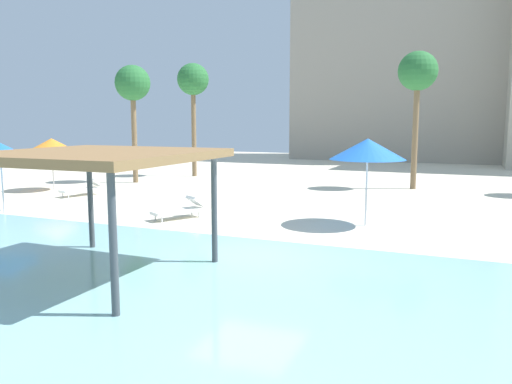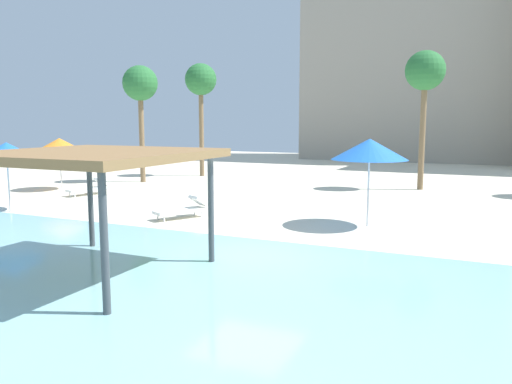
% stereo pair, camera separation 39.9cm
% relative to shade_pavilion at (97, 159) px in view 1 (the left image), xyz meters
% --- Properties ---
extents(ground_plane, '(80.00, 80.00, 0.00)m').
position_rel_shade_pavilion_xyz_m(ground_plane, '(2.25, 2.88, -2.54)').
color(ground_plane, beige).
extents(lagoon_water, '(44.00, 13.50, 0.04)m').
position_rel_shade_pavilion_xyz_m(lagoon_water, '(2.25, -2.37, -2.52)').
color(lagoon_water, '#8CC6CC').
rests_on(lagoon_water, ground).
extents(shade_pavilion, '(4.34, 4.34, 2.71)m').
position_rel_shade_pavilion_xyz_m(shade_pavilion, '(0.00, 0.00, 0.00)').
color(shade_pavilion, '#42474C').
rests_on(shade_pavilion, ground).
extents(beach_umbrella_blue_0, '(2.41, 2.41, 2.80)m').
position_rel_shade_pavilion_xyz_m(beach_umbrella_blue_0, '(4.24, 7.63, -0.08)').
color(beach_umbrella_blue_0, silver).
rests_on(beach_umbrella_blue_0, ground).
extents(beach_umbrella_orange_1, '(2.22, 2.22, 2.53)m').
position_rel_shade_pavilion_xyz_m(beach_umbrella_orange_1, '(-11.38, 10.18, -0.32)').
color(beach_umbrella_orange_1, silver).
rests_on(beach_umbrella_orange_1, ground).
extents(beach_umbrella_blue_2, '(2.24, 2.24, 2.57)m').
position_rel_shade_pavilion_xyz_m(beach_umbrella_blue_2, '(-8.43, 4.76, -0.28)').
color(beach_umbrella_blue_2, silver).
rests_on(beach_umbrella_blue_2, ground).
extents(lounge_chair_0, '(1.44, 1.95, 0.74)m').
position_rel_shade_pavilion_xyz_m(lounge_chair_0, '(-1.86, 6.39, -2.21)').
color(lounge_chair_0, white).
rests_on(lounge_chair_0, ground).
extents(lounge_chair_2, '(1.15, 1.99, 0.74)m').
position_rel_shade_pavilion_xyz_m(lounge_chair_2, '(-8.86, 9.42, -2.21)').
color(lounge_chair_2, white).
rests_on(lounge_chair_2, ground).
extents(palm_tree_0, '(1.90, 1.90, 6.81)m').
position_rel_shade_pavilion_xyz_m(palm_tree_0, '(-8.36, 18.61, 3.13)').
color(palm_tree_0, brown).
rests_on(palm_tree_0, ground).
extents(palm_tree_1, '(1.90, 1.90, 6.71)m').
position_rel_shade_pavilion_xyz_m(palm_tree_1, '(4.69, 17.60, 3.04)').
color(palm_tree_1, brown).
rests_on(palm_tree_1, ground).
extents(palm_tree_3, '(1.90, 1.90, 6.34)m').
position_rel_shade_pavilion_xyz_m(palm_tree_3, '(-9.72, 14.49, 2.69)').
color(palm_tree_3, brown).
rests_on(palm_tree_3, ground).
extents(hotel_block_0, '(18.05, 8.59, 21.47)m').
position_rel_shade_pavilion_xyz_m(hotel_block_0, '(1.26, 38.83, 8.19)').
color(hotel_block_0, '#9E9384').
rests_on(hotel_block_0, ground).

